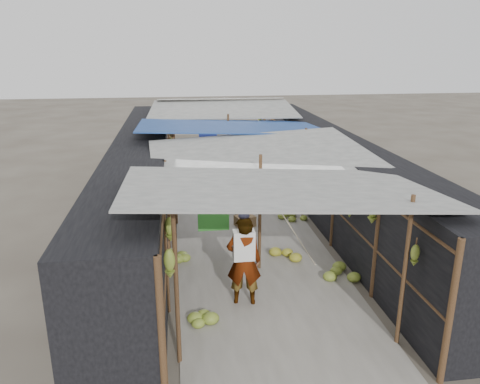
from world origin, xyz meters
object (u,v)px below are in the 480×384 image
crate_near (245,221)px  shopper_blue (245,190)px  black_basin (257,178)px  vendor_seated (274,186)px  vendor_elderly (244,261)px

crate_near → shopper_blue: size_ratio=0.34×
black_basin → vendor_seated: 2.33m
vendor_seated → shopper_blue: bearing=-77.8°
vendor_elderly → shopper_blue: vendor_elderly is taller
crate_near → vendor_elderly: (-0.61, -3.96, 0.74)m
crate_near → black_basin: size_ratio=0.79×
crate_near → shopper_blue: bearing=63.8°
vendor_elderly → crate_near: bearing=-89.9°
vendor_seated → crate_near: bearing=-63.5°
shopper_blue → vendor_seated: size_ratio=1.47×
black_basin → vendor_seated: bearing=-86.7°
black_basin → shopper_blue: size_ratio=0.44×
black_basin → vendor_elderly: vendor_elderly is taller
vendor_elderly → vendor_seated: size_ratio=1.79×
vendor_elderly → vendor_seated: bearing=-98.1°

